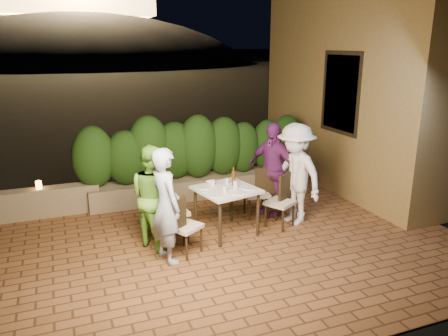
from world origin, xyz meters
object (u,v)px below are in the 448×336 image
bowl (211,183)px  chair_right_back (256,193)px  chair_right_front (280,202)px  chair_left_back (170,210)px  diner_purple (272,169)px  diner_green (153,196)px  diner_white (295,174)px  diner_blue (166,206)px  dining_table (226,211)px  beer_bottle (233,176)px  chair_left_front (185,225)px  parapet_lamp (39,185)px

bowl → chair_right_back: chair_right_back is taller
chair_right_back → chair_right_front: bearing=116.5°
chair_left_back → diner_purple: size_ratio=0.62×
diner_green → diner_white: size_ratio=0.91×
diner_blue → diner_purple: diner_purple is taller
bowl → chair_right_front: size_ratio=0.18×
dining_table → diner_green: diner_green is taller
beer_bottle → chair_right_front: size_ratio=0.35×
chair_right_front → diner_blue: size_ratio=0.54×
diner_white → diner_purple: bearing=-174.7°
diner_purple → chair_right_front: bearing=-42.0°
chair_left_back → chair_right_front: bearing=-11.7°
beer_bottle → diner_purple: (0.88, 0.39, -0.08)m
diner_blue → dining_table: bearing=-77.6°
chair_right_front → bowl: bearing=-49.5°
dining_table → bowl: (-0.14, 0.30, 0.39)m
chair_right_front → diner_blue: bearing=-17.2°
chair_right_back → diner_blue: size_ratio=0.54×
chair_left_back → chair_left_front: bearing=-86.6°
chair_left_back → diner_green: size_ratio=0.66×
diner_white → diner_purple: 0.52m
bowl → beer_bottle: bearing=-32.8°
dining_table → beer_bottle: (0.16, 0.10, 0.52)m
diner_white → dining_table: bearing=-103.8°
chair_right_front → chair_left_front: bearing=-18.5°
diner_white → chair_right_front: bearing=-90.9°
chair_left_front → chair_right_back: bearing=-3.8°
chair_right_front → dining_table: bearing=-34.5°
diner_green → diner_blue: bearing=157.7°
chair_right_front → diner_white: bearing=162.8°
diner_blue → diner_purple: (2.13, 1.02, 0.01)m
chair_left_front → diner_purple: size_ratio=0.53×
diner_blue → diner_white: 2.36m
dining_table → bowl: size_ratio=5.38×
chair_left_front → diner_blue: (-0.28, -0.10, 0.37)m
diner_white → parapet_lamp: bearing=-128.7°
chair_left_front → parapet_lamp: size_ratio=6.19×
diner_green → chair_right_front: bearing=-120.5°
diner_purple → parapet_lamp: 4.01m
chair_right_back → parapet_lamp: (-3.48, 1.36, 0.13)m
diner_green → diner_white: 2.36m
dining_table → diner_purple: (1.04, 0.50, 0.44)m
beer_bottle → diner_green: 1.31m
beer_bottle → chair_left_back: (-1.06, -0.08, -0.39)m
beer_bottle → bowl: beer_bottle is taller
beer_bottle → parapet_lamp: size_ratio=2.14×
chair_right_front → chair_right_back: 0.56m
chair_right_back → bowl: bearing=19.3°
chair_right_front → diner_white: size_ratio=0.51×
chair_left_back → diner_white: bearing=-9.3°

